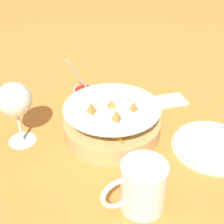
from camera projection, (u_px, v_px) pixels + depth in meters
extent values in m
plane|color=orange|center=(97.00, 134.00, 0.73)|extent=(4.00, 4.00, 0.00)
cylinder|color=tan|center=(112.00, 126.00, 0.72)|extent=(0.22, 0.22, 0.04)
cone|color=beige|center=(112.00, 120.00, 0.71)|extent=(0.22, 0.22, 0.07)
cylinder|color=#3D842D|center=(112.00, 126.00, 0.72)|extent=(0.17, 0.17, 0.01)
pyramid|color=#B77A38|center=(92.00, 116.00, 0.68)|extent=(0.07, 0.08, 0.07)
pyramid|color=#B77A38|center=(116.00, 124.00, 0.65)|extent=(0.06, 0.08, 0.07)
pyramid|color=#B77A38|center=(133.00, 115.00, 0.69)|extent=(0.08, 0.09, 0.07)
pyramid|color=#B77A38|center=(123.00, 106.00, 0.73)|extent=(0.05, 0.06, 0.05)
pyramid|color=#B77A38|center=(112.00, 112.00, 0.69)|extent=(0.08, 0.09, 0.06)
cylinder|color=#B7B7BC|center=(84.00, 94.00, 0.85)|extent=(0.06, 0.06, 0.03)
cylinder|color=red|center=(84.00, 93.00, 0.84)|extent=(0.05, 0.05, 0.02)
cylinder|color=#B7B7BC|center=(80.00, 78.00, 0.81)|extent=(0.07, 0.01, 0.12)
cylinder|color=silver|center=(23.00, 140.00, 0.71)|extent=(0.06, 0.06, 0.00)
cylinder|color=silver|center=(20.00, 126.00, 0.68)|extent=(0.01, 0.01, 0.08)
sphere|color=silver|center=(14.00, 99.00, 0.64)|extent=(0.07, 0.07, 0.07)
sphere|color=#DBD17A|center=(15.00, 103.00, 0.65)|extent=(0.05, 0.05, 0.05)
cylinder|color=silver|center=(142.00, 186.00, 0.53)|extent=(0.08, 0.08, 0.09)
cylinder|color=gold|center=(142.00, 191.00, 0.54)|extent=(0.07, 0.07, 0.07)
torus|color=silver|center=(118.00, 194.00, 0.51)|extent=(0.07, 0.01, 0.07)
cylinder|color=white|center=(212.00, 146.00, 0.68)|extent=(0.17, 0.17, 0.01)
torus|color=white|center=(212.00, 144.00, 0.68)|extent=(0.17, 0.17, 0.01)
cube|color=white|center=(167.00, 100.00, 0.84)|extent=(0.11, 0.07, 0.01)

